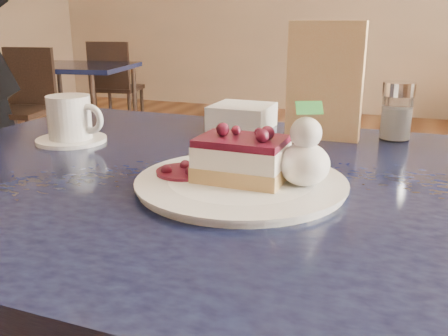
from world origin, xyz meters
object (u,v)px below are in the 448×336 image
(main_table, at_px, (252,226))
(dessert_plate, at_px, (241,183))
(bg_table_far_left, at_px, (79,140))
(coffee_set, at_px, (71,121))
(cheesecake_slice, at_px, (241,159))

(main_table, distance_m, dessert_plate, 0.11)
(dessert_plate, distance_m, bg_table_far_left, 3.64)
(main_table, bearing_deg, bg_table_far_left, 132.41)
(coffee_set, relative_size, bg_table_far_left, 0.09)
(main_table, xyz_separation_m, dessert_plate, (-0.00, -0.05, 0.09))
(cheesecake_slice, xyz_separation_m, coffee_set, (-0.41, 0.14, -0.00))
(cheesecake_slice, bearing_deg, dessert_plate, -89.69)
(main_table, relative_size, bg_table_far_left, 0.79)
(dessert_plate, xyz_separation_m, bg_table_far_left, (-2.36, 2.67, -0.75))
(coffee_set, bearing_deg, cheesecake_slice, -18.85)
(bg_table_far_left, bearing_deg, main_table, -58.25)
(dessert_plate, bearing_deg, cheesecake_slice, 90.00)
(cheesecake_slice, distance_m, coffee_set, 0.43)
(dessert_plate, bearing_deg, coffee_set, 161.15)
(dessert_plate, distance_m, cheesecake_slice, 0.04)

